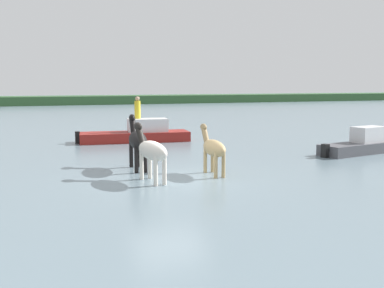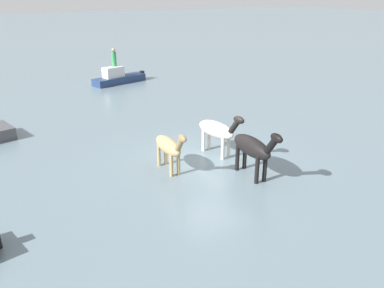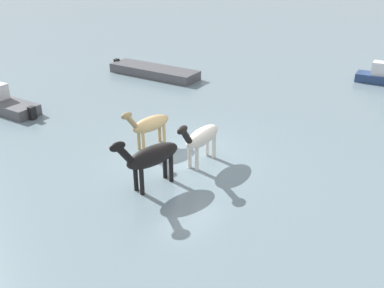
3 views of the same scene
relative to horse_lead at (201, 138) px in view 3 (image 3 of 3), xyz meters
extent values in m
plane|color=slate|center=(0.64, 0.26, -1.01)|extent=(209.04, 209.04, 0.00)
ellipsoid|color=silver|center=(0.01, -0.08, 0.01)|extent=(0.84, 1.90, 0.62)
cylinder|color=silver|center=(-0.22, 0.43, -0.50)|extent=(0.14, 0.14, 1.01)
cylinder|color=silver|center=(0.07, 0.48, -0.50)|extent=(0.14, 0.14, 1.01)
cylinder|color=silver|center=(-0.04, -0.65, -0.50)|extent=(0.14, 0.14, 1.01)
cylinder|color=silver|center=(0.25, -0.60, -0.50)|extent=(0.14, 0.14, 1.01)
cylinder|color=black|center=(-0.15, 0.88, 0.41)|extent=(0.30, 0.59, 0.68)
ellipsoid|color=black|center=(-0.18, 1.07, 0.69)|extent=(0.29, 0.53, 0.27)
ellipsoid|color=tan|center=(2.28, 0.30, -0.07)|extent=(0.53, 1.70, 0.57)
cylinder|color=tan|center=(2.16, 0.81, -0.54)|extent=(0.12, 0.12, 0.94)
cylinder|color=tan|center=(2.43, 0.80, -0.54)|extent=(0.12, 0.12, 0.94)
cylinder|color=tan|center=(2.14, -0.21, -0.54)|extent=(0.12, 0.12, 0.94)
cylinder|color=tan|center=(2.41, -0.21, -0.54)|extent=(0.12, 0.12, 0.94)
cylinder|color=olive|center=(2.30, 1.20, 0.30)|extent=(0.21, 0.52, 0.62)
ellipsoid|color=olive|center=(2.30, 1.37, 0.55)|extent=(0.21, 0.47, 0.25)
ellipsoid|color=black|center=(0.05, 2.13, 0.07)|extent=(0.68, 1.98, 0.66)
cylinder|color=black|center=(-0.08, 2.73, -0.47)|extent=(0.14, 0.14, 1.08)
cylinder|color=black|center=(0.24, 2.71, -0.47)|extent=(0.14, 0.14, 1.08)
cylinder|color=black|center=(-0.14, 1.56, -0.47)|extent=(0.14, 0.14, 1.08)
cylinder|color=black|center=(0.17, 1.54, -0.47)|extent=(0.14, 0.14, 1.08)
cylinder|color=black|center=(0.10, 3.17, 0.50)|extent=(0.26, 0.61, 0.72)
ellipsoid|color=black|center=(0.12, 3.37, 0.80)|extent=(0.26, 0.55, 0.29)
cube|color=#4C4C51|center=(9.31, -5.94, -0.82)|extent=(5.66, 2.67, 0.66)
cube|color=black|center=(12.07, -5.33, -0.75)|extent=(0.29, 0.33, 0.71)
cube|color=#4C4C51|center=(10.32, 2.63, -0.84)|extent=(4.44, 2.06, 0.63)
cube|color=black|center=(8.13, 2.17, -0.77)|extent=(0.29, 0.32, 0.68)
camera|label=1|loc=(-3.64, -14.12, 2.16)|focal=43.19mm
camera|label=2|loc=(8.09, 11.80, 5.05)|focal=37.02mm
camera|label=3|loc=(-8.97, 9.63, 6.10)|focal=39.52mm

